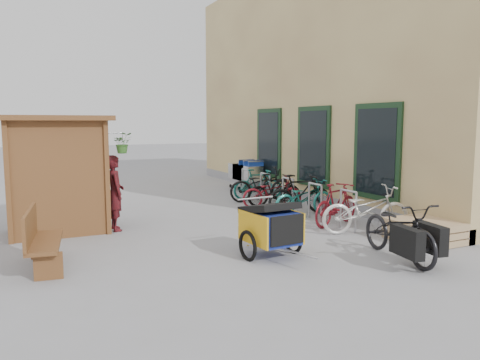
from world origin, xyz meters
name	(u,v)px	position (x,y,z in m)	size (l,w,h in m)	color
ground	(251,242)	(0.00, 0.00, 0.00)	(80.00, 80.00, 0.00)	gray
building	(365,84)	(6.49, 4.50, 3.49)	(6.07, 13.00, 7.00)	#D4BE7A
kiosk	(52,158)	(-3.28, 2.47, 1.55)	(2.49, 1.65, 2.40)	brown
bike_rack	(288,191)	(2.30, 2.40, 0.52)	(0.05, 5.35, 0.86)	#A5A8AD
pallet_stack	(424,231)	(3.00, -1.40, 0.21)	(1.00, 1.20, 0.40)	tan
bench	(39,238)	(-3.68, -0.02, 0.48)	(0.65, 1.54, 0.95)	brown
shopping_carts	(245,172)	(3.00, 6.27, 0.60)	(0.58, 1.60, 1.04)	silver
child_trailer	(271,225)	(-0.11, -0.97, 0.54)	(1.02, 1.69, 0.98)	navy
cargo_bike	(401,231)	(1.70, -2.09, 0.49)	(0.95, 1.98, 1.00)	black
person_kiosk	(115,193)	(-2.10, 2.15, 0.79)	(0.58, 0.38, 1.59)	maroon
bike_0	(366,209)	(2.47, -0.36, 0.49)	(0.65, 1.87, 0.98)	silver
bike_1	(336,204)	(2.38, 0.50, 0.47)	(0.45, 1.58, 0.95)	maroon
bike_2	(304,198)	(2.34, 1.72, 0.44)	(0.58, 1.68, 0.88)	#1E7A70
bike_3	(300,194)	(2.40, 2.00, 0.49)	(0.46, 1.64, 0.99)	black
bike_4	(272,192)	(2.15, 2.95, 0.42)	(0.56, 1.60, 0.84)	maroon
bike_5	(274,190)	(2.30, 3.11, 0.45)	(0.42, 1.50, 0.90)	black
bike_6	(261,185)	(2.36, 3.97, 0.48)	(0.64, 1.84, 0.96)	black
bike_7	(258,184)	(2.46, 4.34, 0.45)	(0.42, 1.50, 0.90)	#1E7A70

